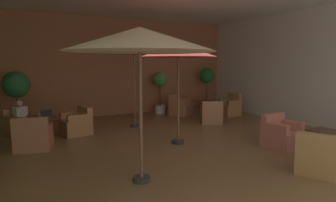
{
  "coord_description": "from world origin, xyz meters",
  "views": [
    {
      "loc": [
        -3.72,
        -6.56,
        2.11
      ],
      "look_at": [
        0.0,
        0.5,
        1.08
      ],
      "focal_mm": 30.9,
      "sensor_mm": 36.0,
      "label": 1
    }
  ],
  "objects_px": {
    "armchair_front_left_north": "(77,124)",
    "armchair_front_right_north": "(230,107)",
    "cafe_table_front_left": "(42,122)",
    "potted_tree_mid_right": "(207,81)",
    "armchair_front_right_south": "(211,115)",
    "armchair_mid_center_north": "(281,135)",
    "iced_drink_cup": "(39,115)",
    "potted_tree_mid_left": "(160,87)",
    "cafe_table_front_right": "(206,104)",
    "armchair_mid_center_east": "(318,158)",
    "open_laptop": "(46,115)",
    "armchair_front_left_east": "(20,125)",
    "patio_umbrella_near_wall": "(134,50)",
    "patio_umbrella_tall_red": "(178,51)",
    "cafe_table_mid_center": "(326,139)",
    "patron_blue_shirt": "(20,112)",
    "patio_umbrella_center_beige": "(140,40)",
    "armchair_front_left_south": "(33,138)",
    "armchair_front_right_east": "(180,107)",
    "potted_tree_left_corner": "(16,88)"
  },
  "relations": [
    {
      "from": "armchair_front_left_north",
      "to": "armchair_front_right_north",
      "type": "distance_m",
      "value": 6.19
    },
    {
      "from": "cafe_table_front_right",
      "to": "potted_tree_left_corner",
      "type": "distance_m",
      "value": 6.77
    },
    {
      "from": "cafe_table_front_left",
      "to": "armchair_mid_center_east",
      "type": "distance_m",
      "value": 6.89
    },
    {
      "from": "open_laptop",
      "to": "armchair_front_right_south",
      "type": "bearing_deg",
      "value": -3.62
    },
    {
      "from": "open_laptop",
      "to": "armchair_front_left_east",
      "type": "bearing_deg",
      "value": 124.8
    },
    {
      "from": "armchair_front_left_north",
      "to": "patio_umbrella_center_beige",
      "type": "relative_size",
      "value": 0.34
    },
    {
      "from": "armchair_front_left_south",
      "to": "patron_blue_shirt",
      "type": "relative_size",
      "value": 1.56
    },
    {
      "from": "armchair_mid_center_north",
      "to": "patio_umbrella_near_wall",
      "type": "height_order",
      "value": "patio_umbrella_near_wall"
    },
    {
      "from": "armchair_mid_center_east",
      "to": "potted_tree_left_corner",
      "type": "bearing_deg",
      "value": 124.85
    },
    {
      "from": "cafe_table_front_left",
      "to": "potted_tree_mid_right",
      "type": "bearing_deg",
      "value": 17.92
    },
    {
      "from": "cafe_table_front_left",
      "to": "armchair_mid_center_north",
      "type": "distance_m",
      "value": 6.44
    },
    {
      "from": "patio_umbrella_near_wall",
      "to": "armchair_mid_center_east",
      "type": "bearing_deg",
      "value": -74.12
    },
    {
      "from": "patio_umbrella_tall_red",
      "to": "open_laptop",
      "type": "distance_m",
      "value": 4.07
    },
    {
      "from": "armchair_front_right_east",
      "to": "cafe_table_mid_center",
      "type": "distance_m",
      "value": 6.3
    },
    {
      "from": "armchair_mid_center_east",
      "to": "open_laptop",
      "type": "relative_size",
      "value": 2.67
    },
    {
      "from": "cafe_table_front_left",
      "to": "iced_drink_cup",
      "type": "xyz_separation_m",
      "value": [
        -0.05,
        -0.01,
        0.19
      ]
    },
    {
      "from": "cafe_table_front_left",
      "to": "potted_tree_left_corner",
      "type": "xyz_separation_m",
      "value": [
        -0.57,
        2.01,
        0.8
      ]
    },
    {
      "from": "cafe_table_mid_center",
      "to": "patio_umbrella_center_beige",
      "type": "xyz_separation_m",
      "value": [
        -4.11,
        0.75,
        2.06
      ]
    },
    {
      "from": "armchair_front_left_east",
      "to": "armchair_front_left_south",
      "type": "bearing_deg",
      "value": -81.68
    },
    {
      "from": "armchair_front_right_north",
      "to": "patio_umbrella_near_wall",
      "type": "distance_m",
      "value": 4.82
    },
    {
      "from": "cafe_table_front_right",
      "to": "cafe_table_mid_center",
      "type": "distance_m",
      "value": 5.37
    },
    {
      "from": "cafe_table_mid_center",
      "to": "potted_tree_mid_right",
      "type": "height_order",
      "value": "potted_tree_mid_right"
    },
    {
      "from": "patio_umbrella_near_wall",
      "to": "patron_blue_shirt",
      "type": "height_order",
      "value": "patio_umbrella_near_wall"
    },
    {
      "from": "armchair_front_right_south",
      "to": "armchair_mid_center_north",
      "type": "xyz_separation_m",
      "value": [
        -0.19,
        -3.23,
        0.0
      ]
    },
    {
      "from": "armchair_front_left_north",
      "to": "potted_tree_mid_right",
      "type": "xyz_separation_m",
      "value": [
        6.27,
        2.15,
        0.99
      ]
    },
    {
      "from": "cafe_table_front_left",
      "to": "armchair_mid_center_north",
      "type": "height_order",
      "value": "armchair_mid_center_north"
    },
    {
      "from": "armchair_front_left_north",
      "to": "patio_umbrella_tall_red",
      "type": "relative_size",
      "value": 0.35
    },
    {
      "from": "potted_tree_mid_right",
      "to": "iced_drink_cup",
      "type": "bearing_deg",
      "value": -162.12
    },
    {
      "from": "armchair_front_left_south",
      "to": "armchair_front_right_north",
      "type": "xyz_separation_m",
      "value": [
        7.43,
        1.53,
        0.03
      ]
    },
    {
      "from": "patron_blue_shirt",
      "to": "armchair_front_left_north",
      "type": "bearing_deg",
      "value": -22.52
    },
    {
      "from": "armchair_front_left_north",
      "to": "patio_umbrella_tall_red",
      "type": "distance_m",
      "value": 3.82
    },
    {
      "from": "patio_umbrella_near_wall",
      "to": "armchair_front_left_north",
      "type": "bearing_deg",
      "value": -175.75
    },
    {
      "from": "potted_tree_mid_right",
      "to": "patron_blue_shirt",
      "type": "relative_size",
      "value": 3.06
    },
    {
      "from": "potted_tree_mid_right",
      "to": "cafe_table_front_left",
      "type": "bearing_deg",
      "value": -162.08
    },
    {
      "from": "armchair_mid_center_east",
      "to": "armchair_front_right_north",
      "type": "bearing_deg",
      "value": 65.17
    },
    {
      "from": "cafe_table_front_left",
      "to": "armchair_front_right_south",
      "type": "height_order",
      "value": "armchair_front_right_south"
    },
    {
      "from": "armchair_mid_center_north",
      "to": "iced_drink_cup",
      "type": "bearing_deg",
      "value": 145.79
    },
    {
      "from": "cafe_table_front_right",
      "to": "patio_umbrella_center_beige",
      "type": "relative_size",
      "value": 0.29
    },
    {
      "from": "potted_tree_mid_left",
      "to": "cafe_table_front_right",
      "type": "bearing_deg",
      "value": -54.78
    },
    {
      "from": "cafe_table_front_left",
      "to": "armchair_mid_center_north",
      "type": "bearing_deg",
      "value": -34.51
    },
    {
      "from": "armchair_front_left_north",
      "to": "cafe_table_front_right",
      "type": "distance_m",
      "value": 5.05
    },
    {
      "from": "armchair_front_left_north",
      "to": "potted_tree_mid_right",
      "type": "height_order",
      "value": "potted_tree_mid_right"
    },
    {
      "from": "armchair_front_right_north",
      "to": "patio_umbrella_tall_red",
      "type": "bearing_deg",
      "value": -146.11
    },
    {
      "from": "armchair_mid_center_north",
      "to": "iced_drink_cup",
      "type": "xyz_separation_m",
      "value": [
        -5.35,
        3.64,
        0.39
      ]
    },
    {
      "from": "armchair_front_right_east",
      "to": "armchair_front_right_north",
      "type": "bearing_deg",
      "value": -29.1
    },
    {
      "from": "armchair_front_left_east",
      "to": "patio_umbrella_tall_red",
      "type": "relative_size",
      "value": 0.4
    },
    {
      "from": "armchair_front_right_south",
      "to": "patio_umbrella_near_wall",
      "type": "height_order",
      "value": "patio_umbrella_near_wall"
    },
    {
      "from": "armchair_front_right_south",
      "to": "cafe_table_front_right",
      "type": "bearing_deg",
      "value": 63.28
    },
    {
      "from": "cafe_table_mid_center",
      "to": "patron_blue_shirt",
      "type": "height_order",
      "value": "patron_blue_shirt"
    },
    {
      "from": "armchair_front_left_south",
      "to": "armchair_mid_center_north",
      "type": "xyz_separation_m",
      "value": [
        5.58,
        -2.68,
        0.01
      ]
    }
  ]
}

